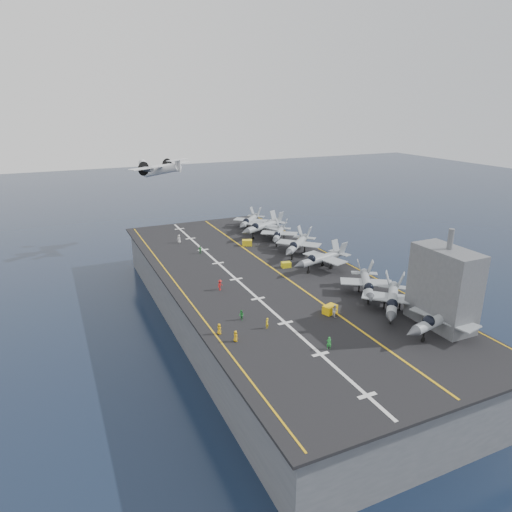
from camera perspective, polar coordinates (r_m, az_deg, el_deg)
name	(u,v)px	position (r m, az deg, el deg)	size (l,w,h in m)	color
ground	(264,322)	(93.52, 1.03, -8.29)	(500.00, 500.00, 0.00)	#142135
hull	(264,300)	(91.36, 1.04, -5.49)	(36.00, 90.00, 10.00)	#56595E
flight_deck	(264,275)	(89.36, 1.06, -2.45)	(38.00, 92.00, 0.40)	black
foul_line	(278,272)	(90.53, 2.78, -2.03)	(0.35, 90.00, 0.02)	gold
landing_centerline	(236,279)	(87.03, -2.51, -2.90)	(0.50, 90.00, 0.02)	silver
deck_edge_port	(180,288)	(83.87, -9.50, -4.01)	(0.25, 90.00, 0.02)	gold
deck_edge_stbd	(343,261)	(98.22, 10.85, -0.67)	(0.25, 90.00, 0.02)	gold
island_superstructure	(445,278)	(72.43, 22.55, -2.59)	(5.00, 10.00, 15.00)	#56595E
fighter_jet_0	(441,318)	(71.52, 22.14, -7.14)	(16.28, 12.62, 5.04)	#949CA5
fighter_jet_1	(393,298)	(75.70, 16.71, -5.09)	(16.82, 17.15, 5.01)	gray
fighter_jet_2	(367,283)	(81.38, 13.69, -3.26)	(14.82, 16.22, 4.69)	#8D939D
fighter_jet_4	(322,257)	(92.39, 8.28, -0.18)	(16.07, 12.78, 4.89)	#8C959A
fighter_jet_5	(298,243)	(100.77, 5.23, 1.59)	(17.21, 17.06, 5.05)	#A1A9B1
fighter_jet_6	(279,233)	(109.43, 2.87, 2.89)	(14.68, 15.74, 4.55)	#A0A6AF
fighter_jet_7	(264,225)	(114.74, 0.96, 3.84)	(18.11, 15.84, 5.27)	#97A0A6
fighter_jet_8	(250,220)	(121.31, -0.78, 4.53)	(15.90, 16.17, 4.73)	#9AA3AA
tow_cart_a	(330,309)	(74.08, 9.22, -6.60)	(2.58, 2.08, 1.34)	yellow
tow_cart_b	(286,265)	(93.14, 3.78, -1.10)	(2.03, 1.48, 1.12)	yellow
tow_cart_c	(247,243)	(107.10, -1.12, 1.67)	(2.68, 2.27, 1.37)	yellow
crew_0	(235,336)	(65.05, -2.58, -9.98)	(0.92, 1.14, 1.64)	gold
crew_1	(267,323)	(68.44, 1.38, -8.39)	(1.24, 1.12, 1.72)	yellow
crew_2	(241,315)	(70.91, -1.85, -7.41)	(0.89, 1.13, 1.65)	green
crew_3	(220,285)	(81.94, -4.51, -3.63)	(1.41, 1.31, 1.95)	#B21919
crew_4	(200,250)	(102.31, -6.98, 0.81)	(1.06, 0.72, 1.72)	#268C33
crew_5	(179,239)	(110.63, -9.60, 2.14)	(1.24, 1.43, 2.01)	silver
crew_6	(329,343)	(63.94, 9.10, -10.67)	(1.30, 1.13, 1.82)	green
crew_7	(335,311)	(72.95, 9.80, -6.76)	(0.87, 1.25, 2.01)	silver
transport_plane	(162,170)	(138.19, -11.71, 10.44)	(27.14, 24.49, 5.32)	silver
crew_8	(219,329)	(67.10, -4.63, -9.07)	(0.92, 1.14, 1.64)	gold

